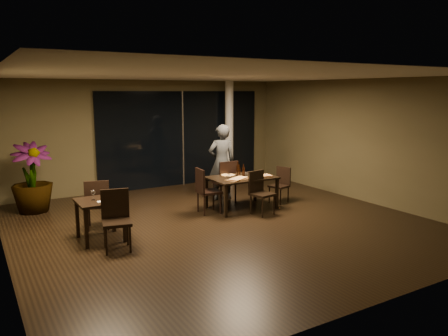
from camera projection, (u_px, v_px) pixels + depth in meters
ground at (222, 224)px, 9.00m from camera, size 8.00×8.00×0.00m
wall_back at (148, 135)px, 12.17m from camera, size 8.00×0.10×3.00m
wall_front at (390, 191)px, 5.31m from camera, size 8.00×0.10×3.00m
wall_right at (363, 140)px, 10.78m from camera, size 0.10×8.00×3.00m
ceiling at (222, 74)px, 8.48m from camera, size 8.00×8.00×0.04m
window_panel at (182, 138)px, 12.62m from camera, size 5.00×0.06×2.70m
column at (229, 132)px, 13.04m from camera, size 0.24×0.24×3.00m
main_table at (242, 180)px, 10.06m from camera, size 1.50×1.00×0.75m
side_table at (100, 207)px, 7.94m from camera, size 0.80×0.80×0.75m
chair_main_far at (226, 180)px, 10.56m from camera, size 0.51×0.51×1.05m
chair_main_near at (260, 190)px, 9.66m from camera, size 0.52×0.52×0.96m
chair_main_left at (205, 188)px, 9.68m from camera, size 0.52×0.52×1.02m
chair_main_right at (281, 183)px, 10.69m from camera, size 0.50×0.50×0.87m
chair_side_far at (98, 202)px, 8.53m from camera, size 0.58×0.58×1.00m
chair_side_near at (116, 216)px, 7.50m from camera, size 0.57×0.57×1.03m
diner at (222, 162)px, 10.93m from camera, size 0.70×0.53×1.89m
potted_plant at (32, 178)px, 9.76m from camera, size 0.99×0.99×1.58m
pizza_board_left at (238, 179)px, 9.73m from camera, size 0.66×0.47×0.01m
pizza_board_right at (261, 177)px, 10.03m from camera, size 0.54×0.35×0.01m
oblong_pizza_left at (238, 179)px, 9.73m from camera, size 0.52×0.41×0.02m
oblong_pizza_right at (261, 176)px, 10.03m from camera, size 0.49×0.27×0.02m
round_pizza at (228, 175)px, 10.20m from camera, size 0.32×0.32×0.01m
bottle_a at (239, 171)px, 10.00m from camera, size 0.07×0.07×0.30m
bottle_b at (244, 170)px, 10.05m from camera, size 0.06×0.06×0.29m
bottle_c at (238, 169)px, 10.11m from camera, size 0.08×0.08×0.34m
tumbler_left at (229, 175)px, 10.00m from camera, size 0.07×0.07×0.08m
tumbler_right at (247, 174)px, 10.21m from camera, size 0.07×0.07×0.08m
napkin_near at (264, 175)px, 10.26m from camera, size 0.20×0.15×0.01m
napkin_far at (255, 173)px, 10.50m from camera, size 0.19×0.13×0.01m
wine_glass_a at (93, 195)px, 7.90m from camera, size 0.08×0.08×0.18m
wine_glass_b at (105, 195)px, 7.92m from camera, size 0.07×0.07×0.16m
side_napkin at (103, 202)px, 7.77m from camera, size 0.19×0.12×0.01m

